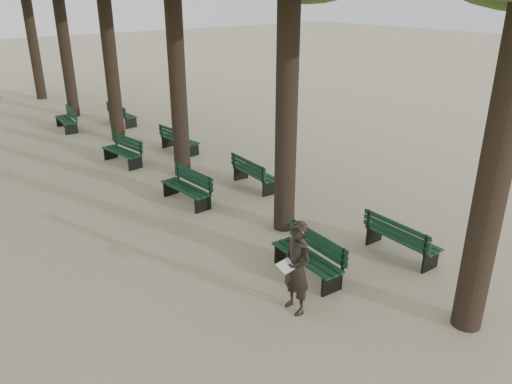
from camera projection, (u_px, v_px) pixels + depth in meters
ground at (328, 303)px, 9.63m from camera, size 120.00×120.00×0.00m
bench_left_0 at (307, 264)px, 10.45m from camera, size 0.70×1.84×0.92m
bench_left_1 at (186, 194)px, 14.00m from camera, size 0.68×1.83×0.92m
bench_left_2 at (122, 156)px, 17.08m from camera, size 0.79×1.86×0.92m
bench_left_3 at (67, 124)px, 21.14m from camera, size 0.75×1.85×0.92m
bench_right_0 at (401, 245)px, 11.24m from camera, size 0.63×1.82×0.92m
bench_right_1 at (255, 178)px, 15.12m from camera, size 0.69×1.83×0.92m
bench_right_2 at (180, 144)px, 18.38m from camera, size 0.73×1.85×0.92m
bench_right_3 at (123, 118)px, 22.00m from camera, size 0.64×1.82×0.92m
man_with_map at (297, 268)px, 9.09m from camera, size 0.64×0.75×1.83m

